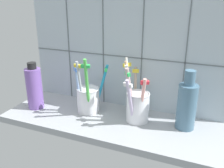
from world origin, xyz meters
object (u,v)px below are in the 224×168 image
Objects in this scene: toothbrush_cup_right at (137,104)px; toothbrush_cup_left at (88,98)px; ceramic_vase at (187,105)px; soap_bottle at (34,88)px.

toothbrush_cup_left is at bearing -179.81° from toothbrush_cup_right.
toothbrush_cup_left is 1.03× the size of toothbrush_cup_right.
toothbrush_cup_right is at bearing -174.62° from ceramic_vase.
toothbrush_cup_left is 17.80cm from soap_bottle.
toothbrush_cup_left is 1.24× the size of soap_bottle.
toothbrush_cup_left is 29.66cm from ceramic_vase.
toothbrush_cup_right reaches higher than soap_bottle.
ceramic_vase is at bearing 2.60° from toothbrush_cup_left.
toothbrush_cup_right reaches higher than ceramic_vase.
toothbrush_cup_left reaches higher than toothbrush_cup_right.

